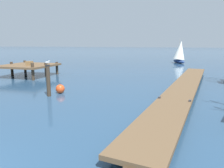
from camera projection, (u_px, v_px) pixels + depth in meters
floating_dock at (185, 86)px, 15.57m from camera, size 3.43×23.06×0.53m
pier_platform at (28, 66)px, 22.67m from camera, size 5.41×5.51×1.67m
mooring_piling at (48, 80)px, 13.97m from camera, size 0.30×0.30×2.08m
perched_seagull at (47, 62)px, 13.75m from camera, size 0.28×0.33×0.26m
mooring_buoy at (60, 89)px, 14.94m from camera, size 0.62×0.62×0.70m
distant_sailboat at (180, 52)px, 37.70m from camera, size 3.02×3.96×4.34m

